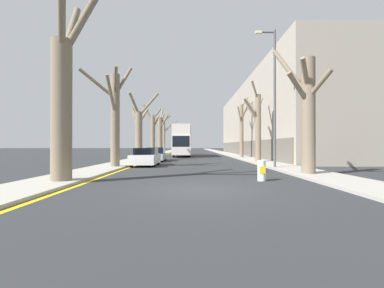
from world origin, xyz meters
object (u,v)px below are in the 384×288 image
object	(u,v)px
street_tree_left_2	(139,130)
street_tree_right_2	(242,128)
street_tree_left_3	(153,133)
street_tree_left_5	(165,134)
street_tree_left_4	(161,133)
parked_car_0	(146,157)
street_tree_left_1	(115,115)
street_tree_left_0	(64,96)
double_decker_bus	(183,139)
traffic_bollard	(262,171)
lamp_post	(274,92)
parked_car_1	(156,155)
street_tree_right_1	(258,124)
street_tree_right_0	(307,111)

from	to	relation	value
street_tree_left_2	street_tree_right_2	bearing A→B (deg)	24.03
street_tree_left_3	street_tree_left_5	xyz separation A→B (m)	(-0.14, 16.35, 0.61)
street_tree_left_4	parked_car_0	bearing A→B (deg)	-85.69
street_tree_left_1	street_tree_left_3	size ratio (longest dim) A/B	1.00
street_tree_left_0	double_decker_bus	world-z (taller)	street_tree_left_0
street_tree_left_2	street_tree_right_2	distance (m)	13.00
parked_car_0	street_tree_left_4	bearing A→B (deg)	94.31
double_decker_bus	traffic_bollard	size ratio (longest dim) A/B	11.06
parked_car_0	street_tree_left_5	bearing A→B (deg)	93.56
street_tree_left_2	street_tree_right_2	size ratio (longest dim) A/B	0.92
street_tree_left_1	lamp_post	size ratio (longest dim) A/B	0.77
street_tree_left_1	street_tree_left_4	distance (m)	26.05
street_tree_left_1	street_tree_right_2	distance (m)	18.47
double_decker_bus	lamp_post	size ratio (longest dim) A/B	1.07
double_decker_bus	parked_car_1	distance (m)	12.08
street_tree_left_0	lamp_post	size ratio (longest dim) A/B	0.90
street_tree_left_1	street_tree_right_1	distance (m)	12.84
street_tree_left_1	street_tree_right_2	size ratio (longest dim) A/B	0.93
street_tree_left_5	street_tree_right_1	world-z (taller)	street_tree_left_5
street_tree_left_2	street_tree_left_3	xyz separation A→B (m)	(0.10, 8.77, 0.08)
street_tree_right_2	street_tree_left_0	bearing A→B (deg)	-118.52
street_tree_left_1	parked_car_1	size ratio (longest dim) A/B	1.74
street_tree_left_3	parked_car_1	xyz separation A→B (m)	(1.85, -9.97, -2.64)
street_tree_left_2	parked_car_1	xyz separation A→B (m)	(1.95, -1.19, -2.56)
street_tree_left_5	street_tree_right_0	size ratio (longest dim) A/B	1.16
street_tree_right_1	street_tree_right_0	bearing A→B (deg)	-90.04
street_tree_left_2	street_tree_right_1	xyz separation A→B (m)	(11.64, -3.30, 0.33)
street_tree_left_0	street_tree_right_2	size ratio (longest dim) A/B	1.08
street_tree_right_0	street_tree_left_0	bearing A→B (deg)	-166.74
parked_car_0	traffic_bollard	bearing A→B (deg)	-51.86
street_tree_left_4	lamp_post	size ratio (longest dim) A/B	0.87
street_tree_right_2	traffic_bollard	distance (m)	21.34
street_tree_right_0	street_tree_left_4	bearing A→B (deg)	110.55
street_tree_left_1	traffic_bollard	world-z (taller)	street_tree_left_1
parked_car_0	traffic_bollard	distance (m)	10.91
street_tree_right_0	double_decker_bus	xyz separation A→B (m)	(-7.45, 24.09, -0.91)
street_tree_left_3	street_tree_left_2	bearing A→B (deg)	-90.68
street_tree_left_1	street_tree_left_0	bearing A→B (deg)	-89.60
parked_car_1	lamp_post	size ratio (longest dim) A/B	0.44
street_tree_left_2	street_tree_left_3	bearing A→B (deg)	89.32
street_tree_left_2	street_tree_left_3	size ratio (longest dim) A/B	0.99
parked_car_1	double_decker_bus	bearing A→B (deg)	79.27
street_tree_right_0	parked_car_0	world-z (taller)	street_tree_right_0
street_tree_left_0	street_tree_left_5	distance (m)	41.38
double_decker_bus	parked_car_1	bearing A→B (deg)	-100.73
street_tree_left_1	street_tree_right_0	world-z (taller)	street_tree_left_1
street_tree_left_3	street_tree_right_1	world-z (taller)	street_tree_right_1
street_tree_left_0	street_tree_right_2	distance (m)	24.52
street_tree_left_0	parked_car_0	xyz separation A→B (m)	(1.80, 9.28, -3.00)
street_tree_left_0	street_tree_left_3	size ratio (longest dim) A/B	1.17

